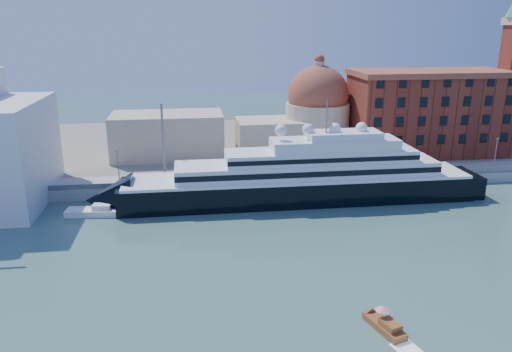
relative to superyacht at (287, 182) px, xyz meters
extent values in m
plane|color=#335856|center=(-6.55, -23.00, -4.44)|extent=(400.00, 400.00, 0.00)
cube|color=gray|center=(-6.55, 11.00, -3.19)|extent=(180.00, 10.00, 2.50)
cube|color=slate|center=(-6.55, 52.00, -3.44)|extent=(260.00, 72.00, 2.00)
cube|color=slate|center=(-6.55, 6.50, -1.34)|extent=(180.00, 0.10, 1.20)
cube|color=black|center=(2.34, 0.00, -2.29)|extent=(76.24, 11.73, 6.35)
cone|color=black|center=(-37.74, 0.00, -2.29)|extent=(9.77, 11.73, 11.73)
cube|color=black|center=(40.46, 0.00, -2.48)|extent=(5.86, 10.75, 5.86)
cube|color=white|center=(2.34, 0.00, 1.14)|extent=(74.29, 11.93, 0.59)
cube|color=white|center=(4.30, 0.00, 2.89)|extent=(56.69, 9.77, 2.93)
cube|color=black|center=(4.30, -4.88, 2.89)|extent=(56.69, 0.15, 1.17)
cube|color=white|center=(7.23, 0.00, 5.63)|extent=(41.05, 8.80, 2.54)
cube|color=white|center=(10.16, 0.00, 8.08)|extent=(27.37, 7.82, 2.35)
cube|color=white|center=(12.12, 0.00, 10.03)|extent=(15.64, 6.84, 1.56)
cylinder|color=slate|center=(8.21, 0.00, 14.14)|extent=(0.29, 0.29, 6.84)
sphere|color=white|center=(-1.57, 0.00, 11.40)|extent=(2.54, 2.54, 2.54)
sphere|color=white|center=(4.30, 0.00, 11.40)|extent=(2.54, 2.54, 2.54)
sphere|color=white|center=(10.16, 0.00, 11.40)|extent=(2.54, 2.54, 2.54)
sphere|color=white|center=(16.03, 0.00, 11.40)|extent=(2.54, 2.54, 2.54)
cube|color=white|center=(-40.65, -2.89, -3.90)|extent=(11.14, 4.77, 1.44)
cube|color=white|center=(-38.86, -3.08, -2.72)|extent=(3.83, 2.63, 1.08)
cube|color=brown|center=(2.88, -49.05, -4.06)|extent=(3.92, 6.86, 1.09)
cube|color=brown|center=(3.19, -50.09, -3.13)|extent=(2.43, 3.09, 0.87)
cylinder|color=slate|center=(2.73, -48.53, -2.70)|extent=(0.07, 0.07, 1.74)
cone|color=red|center=(2.73, -48.53, -1.72)|extent=(1.95, 1.95, 0.43)
cube|color=maroon|center=(45.45, 29.00, 8.56)|extent=(42.00, 18.00, 22.00)
cube|color=brown|center=(45.45, 29.00, 20.06)|extent=(43.00, 19.00, 1.50)
cube|color=maroon|center=(69.45, 29.00, 15.06)|extent=(6.00, 6.00, 35.00)
cylinder|color=beige|center=(15.45, 35.00, 4.56)|extent=(18.00, 18.00, 14.00)
sphere|color=brown|center=(15.45, 35.00, 13.56)|extent=(17.00, 17.00, 17.00)
cylinder|color=beige|center=(15.45, 35.00, 21.56)|extent=(3.00, 3.00, 3.00)
cube|color=beige|center=(1.45, 33.00, 2.56)|extent=(18.00, 14.00, 10.00)
cube|color=beige|center=(-26.55, 35.00, 3.56)|extent=(30.00, 16.00, 12.00)
cylinder|color=slate|center=(-36.55, 8.00, 2.06)|extent=(0.24, 0.24, 8.00)
cube|color=slate|center=(-36.55, 8.00, 6.16)|extent=(0.80, 0.30, 0.25)
cylinder|color=slate|center=(-6.55, 8.00, 2.06)|extent=(0.24, 0.24, 8.00)
cube|color=slate|center=(-6.55, 8.00, 6.16)|extent=(0.80, 0.30, 0.25)
cylinder|color=slate|center=(23.45, 8.00, 2.06)|extent=(0.24, 0.24, 8.00)
cube|color=slate|center=(23.45, 8.00, 6.16)|extent=(0.80, 0.30, 0.25)
cylinder|color=slate|center=(53.45, 8.00, 2.06)|extent=(0.24, 0.24, 8.00)
cube|color=slate|center=(53.45, 8.00, 6.16)|extent=(0.80, 0.30, 0.25)
cylinder|color=slate|center=(-26.55, 10.00, 7.06)|extent=(0.50, 0.50, 18.00)
camera|label=1|loc=(-20.66, -101.26, 32.68)|focal=35.00mm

